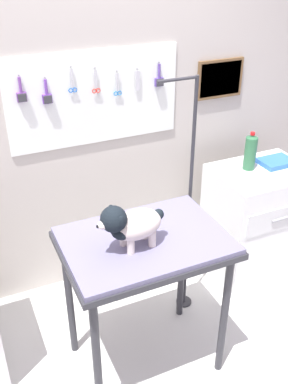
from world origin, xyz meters
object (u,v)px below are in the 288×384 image
at_px(dog, 130,224).
at_px(grooming_arm, 188,213).
at_px(cabinet_right, 256,221).
at_px(soda_bottle, 250,152).
at_px(grooming_table, 145,255).

bearing_deg(dog, grooming_arm, 34.27).
bearing_deg(grooming_arm, cabinet_right, 11.06).
bearing_deg(dog, soda_bottle, 26.60).
xyz_separation_m(grooming_arm, cabinet_right, (0.68, 0.13, -0.33)).
relative_size(grooming_table, soda_bottle, 3.34).
height_order(cabinet_right, soda_bottle, soda_bottle).
xyz_separation_m(dog, cabinet_right, (1.23, 0.51, -0.63)).
distance_m(cabinet_right, soda_bottle, 0.57).
height_order(grooming_table, dog, dog).
bearing_deg(soda_bottle, dog, -153.40).
height_order(grooming_arm, soda_bottle, grooming_arm).
bearing_deg(cabinet_right, soda_bottle, 142.59).
bearing_deg(soda_bottle, cabinet_right, -37.41).
bearing_deg(dog, cabinet_right, 22.41).
distance_m(grooming_table, cabinet_right, 1.28).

